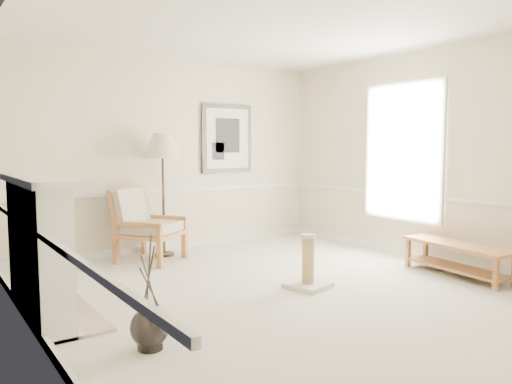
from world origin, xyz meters
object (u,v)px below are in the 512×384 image
Objects in this scene: armchair at (143,221)px; floor_lamp at (163,149)px; bench at (457,254)px; scratching_post at (308,271)px; floor_vase at (150,329)px.

floor_lamp is (0.36, 0.14, 0.99)m from armchair.
bench is at bearing -81.95° from armchair.
floor_lamp reaches higher than scratching_post.
scratching_post is at bearing -75.53° from floor_lamp.
floor_lamp is (1.49, 3.06, 1.37)m from floor_vase.
floor_vase is 2.21m from scratching_post.
armchair is (1.13, 2.92, 0.38)m from floor_vase.
armchair is 2.55m from scratching_post.
scratching_post is (1.00, -2.32, -0.35)m from armchair.
armchair is at bearing -159.49° from floor_lamp.
scratching_post is (-1.83, 0.65, -0.08)m from bench.
armchair is 1.82× the size of scratching_post.
floor_vase is 3.96m from bench.
floor_lamp is at bearing 128.46° from bench.
bench is at bearing -0.71° from floor_vase.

